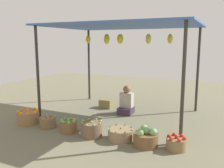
{
  "coord_description": "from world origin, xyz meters",
  "views": [
    {
      "loc": [
        2.45,
        -5.88,
        1.94
      ],
      "look_at": [
        0.0,
        -0.65,
        0.95
      ],
      "focal_mm": 39.13,
      "sensor_mm": 36.0,
      "label": 1
    }
  ],
  "objects": [
    {
      "name": "basket_potatoes",
      "position": [
        -1.19,
        -1.61,
        0.12
      ],
      "size": [
        0.37,
        0.37,
        0.27
      ],
      "color": "olive",
      "rests_on": "ground"
    },
    {
      "name": "vendor_person",
      "position": [
        0.05,
        0.18,
        0.3
      ],
      "size": [
        0.36,
        0.44,
        0.78
      ],
      "color": "#3C2E3F",
      "rests_on": "ground"
    },
    {
      "name": "wooden_crate_near_vendor",
      "position": [
        -0.73,
        0.48,
        0.12
      ],
      "size": [
        0.36,
        0.26,
        0.25
      ],
      "primitive_type": "cube",
      "color": "olive",
      "rests_on": "ground"
    },
    {
      "name": "basket_green_apples",
      "position": [
        -0.56,
        -1.68,
        0.13
      ],
      "size": [
        0.37,
        0.37,
        0.3
      ],
      "color": "brown",
      "rests_on": "ground"
    },
    {
      "name": "market_stall_structure",
      "position": [
        -0.0,
        0.01,
        2.23
      ],
      "size": [
        3.8,
        2.79,
        2.37
      ],
      "color": "#38332D",
      "rests_on": "ground"
    },
    {
      "name": "basket_cabbages",
      "position": [
        1.17,
        -1.65,
        0.16
      ],
      "size": [
        0.47,
        0.47,
        0.38
      ],
      "color": "brown",
      "rests_on": "ground"
    },
    {
      "name": "ground_plane",
      "position": [
        0.0,
        0.0,
        0.0
      ],
      "size": [
        14.0,
        14.0,
        0.0
      ],
      "primitive_type": "plane",
      "color": "#706D54"
    },
    {
      "name": "basket_green_chilies",
      "position": [
        0.63,
        -1.57,
        0.11
      ],
      "size": [
        0.51,
        0.51,
        0.26
      ],
      "color": "#937654",
      "rests_on": "ground"
    },
    {
      "name": "basket_limes",
      "position": [
        0.01,
        -1.68,
        0.15
      ],
      "size": [
        0.45,
        0.45,
        0.34
      ],
      "color": "brown",
      "rests_on": "ground"
    },
    {
      "name": "basket_oranges",
      "position": [
        -1.79,
        -1.61,
        0.15
      ],
      "size": [
        0.52,
        0.52,
        0.35
      ],
      "color": "olive",
      "rests_on": "ground"
    },
    {
      "name": "basket_red_tomatoes",
      "position": [
        1.73,
        -1.58,
        0.12
      ],
      "size": [
        0.36,
        0.36,
        0.28
      ],
      "color": "olive",
      "rests_on": "ground"
    }
  ]
}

